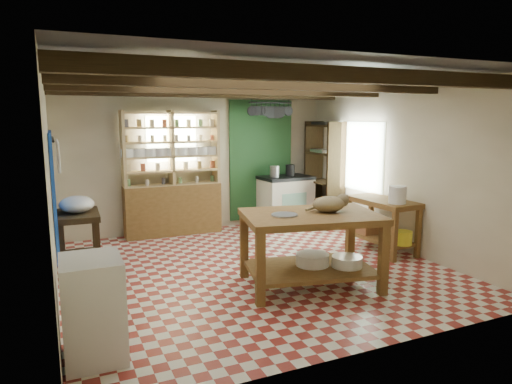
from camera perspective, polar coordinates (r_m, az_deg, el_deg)
name	(u,v)px	position (r m, az deg, el deg)	size (l,w,h in m)	color
floor	(253,269)	(6.45, -0.35, -9.60)	(5.00, 5.00, 0.02)	maroon
ceiling	(253,77)	(6.12, -0.38, 14.17)	(5.00, 5.00, 0.02)	#424247
wall_back	(199,160)	(8.48, -7.19, 3.99)	(5.00, 0.04, 2.60)	beige
wall_front	(371,211)	(4.02, 14.13, -2.27)	(5.00, 0.04, 2.60)	beige
wall_left	(50,188)	(5.64, -24.31, 0.49)	(0.04, 5.00, 2.60)	beige
wall_right	(399,168)	(7.50, 17.42, 2.93)	(0.04, 5.00, 2.60)	beige
ceiling_beams	(253,86)	(6.11, -0.38, 13.05)	(5.00, 3.80, 0.15)	#312211
blue_wall_patch	(54,193)	(6.56, -23.94, -0.10)	(0.04, 1.40, 1.60)	#1746AF
green_wall_patch	(261,160)	(8.90, 0.61, 4.00)	(1.30, 0.04, 2.30)	#1E4C23
window_back	(171,139)	(8.31, -10.52, 6.56)	(0.90, 0.02, 0.80)	silver
window_right	(359,156)	(8.25, 12.76, 4.38)	(0.02, 1.30, 1.20)	silver
utensil_rail	(54,153)	(4.40, -23.94, 4.51)	(0.06, 0.90, 0.28)	black
pot_rack	(271,112)	(8.48, 1.83, 10.01)	(0.86, 0.12, 0.36)	black
shelving_unit	(172,173)	(8.18, -10.46, 2.30)	(1.70, 0.34, 2.20)	tan
tall_rack	(324,174)	(8.84, 8.52, 2.22)	(0.40, 0.86, 2.00)	#312211
work_table	(310,250)	(5.73, 6.79, -7.19)	(1.63, 1.09, 0.92)	brown
stove	(285,200)	(8.89, 3.70, -1.06)	(0.97, 0.66, 0.95)	beige
prep_table	(79,241)	(6.72, -21.23, -5.78)	(0.55, 0.80, 0.81)	#312211
white_cabinet	(93,308)	(4.31, -19.69, -13.54)	(0.50, 0.60, 0.90)	white
right_counter	(382,225)	(7.41, 15.44, -4.02)	(0.58, 1.15, 0.83)	brown
cat	(329,204)	(5.73, 9.09, -1.49)	(0.43, 0.33, 0.19)	#9A845A
steel_tray	(285,215)	(5.47, 3.58, -2.87)	(0.32, 0.32, 0.02)	#ABABB3
basin_large	(312,259)	(5.84, 7.07, -8.37)	(0.42, 0.42, 0.15)	white
basin_small	(347,261)	(5.85, 11.30, -8.51)	(0.38, 0.38, 0.13)	white
kettle_left	(275,172)	(8.68, 2.33, 2.58)	(0.18, 0.18, 0.21)	#ABABB3
kettle_right	(290,170)	(8.86, 4.30, 2.72)	(0.18, 0.18, 0.22)	black
enamel_bowl	(77,204)	(6.61, -21.50, -1.44)	(0.45, 0.45, 0.23)	white
white_bucket	(397,195)	(7.03, 17.25, -0.33)	(0.26, 0.26, 0.26)	white
wicker_basket	(369,225)	(7.65, 13.91, -4.05)	(0.37, 0.29, 0.26)	#945F3B
yellow_tub	(403,238)	(7.12, 17.85, -5.46)	(0.27, 0.27, 0.20)	yellow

